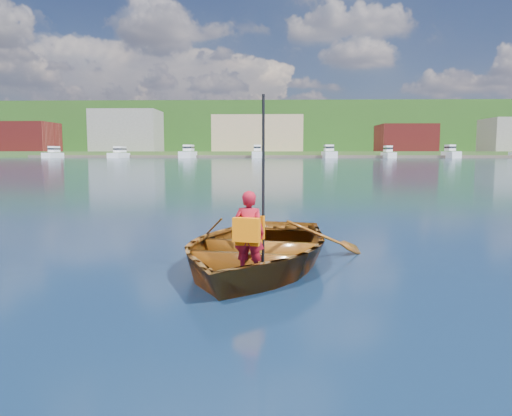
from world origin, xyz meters
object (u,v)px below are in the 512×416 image
at_px(dock, 280,157).
at_px(marina_yachts, 290,153).
at_px(rowboat, 255,247).
at_px(child_paddler, 249,232).

bearing_deg(dock, marina_yachts, -57.43).
bearing_deg(rowboat, child_paddler, -92.75).
height_order(dock, marina_yachts, marina_yachts).
height_order(rowboat, child_paddler, child_paddler).
distance_m(child_paddler, marina_yachts, 144.06).
bearing_deg(marina_yachts, child_paddler, -92.39).
bearing_deg(child_paddler, rowboat, 87.25).
bearing_deg(dock, rowboat, -91.15).
xyz_separation_m(rowboat, marina_yachts, (5.96, 143.02, 1.10)).
height_order(rowboat, marina_yachts, marina_yachts).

